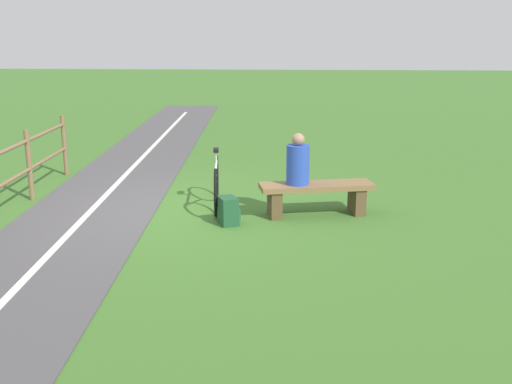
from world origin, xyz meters
name	(u,v)px	position (x,y,z in m)	size (l,w,h in m)	color
ground_plane	(170,210)	(0.00, 0.00, 0.00)	(80.00, 80.00, 0.00)	#3D6B28
bench	(316,193)	(-2.23, 0.10, 0.33)	(1.73, 0.81, 0.48)	brown
person_seated	(298,163)	(-1.95, 0.16, 0.80)	(0.40, 0.40, 0.76)	#2847B7
bicycle	(216,183)	(-0.70, -0.23, 0.38)	(0.24, 1.71, 0.90)	black
backpack	(228,211)	(-0.98, 0.65, 0.20)	(0.35, 0.36, 0.40)	#1E4C2D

